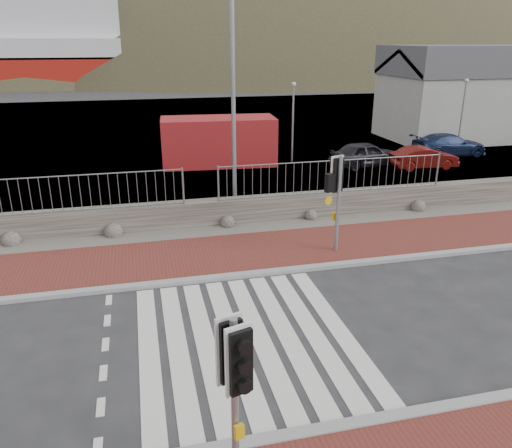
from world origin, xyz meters
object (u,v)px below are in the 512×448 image
object	(u,v)px
streetlight	(237,77)
shipping_container	(219,141)
traffic_signal_near	(234,369)
car_b	(424,158)
traffic_signal_far	(338,184)
car_a	(366,154)
car_c	(449,145)

from	to	relation	value
streetlight	shipping_container	world-z (taller)	streetlight
traffic_signal_near	car_b	size ratio (longest dim) A/B	0.83
traffic_signal_far	car_b	bearing A→B (deg)	-150.65
traffic_signal_far	car_a	bearing A→B (deg)	-137.19
shipping_container	car_a	bearing A→B (deg)	-13.32
streetlight	traffic_signal_far	bearing A→B (deg)	-78.52
streetlight	car_c	xyz separation A→B (m)	(13.48, 7.10, -4.35)
streetlight	shipping_container	distance (m)	8.94
shipping_container	car_b	world-z (taller)	shipping_container
traffic_signal_near	traffic_signal_far	size ratio (longest dim) A/B	0.92
car_a	car_c	world-z (taller)	car_a
traffic_signal_far	streetlight	world-z (taller)	streetlight
traffic_signal_far	car_b	xyz separation A→B (m)	(8.37, 8.90, -1.63)
traffic_signal_far	car_a	size ratio (longest dim) A/B	0.80
car_b	shipping_container	bearing A→B (deg)	73.53
traffic_signal_far	shipping_container	size ratio (longest dim) A/B	0.52
streetlight	shipping_container	xyz separation A→B (m)	(0.62, 8.09, -3.76)
car_a	shipping_container	bearing A→B (deg)	65.91
shipping_container	car_c	bearing A→B (deg)	-0.16
traffic_signal_far	shipping_container	distance (m)	12.38
streetlight	car_b	size ratio (longest dim) A/B	2.63
traffic_signal_far	car_a	world-z (taller)	traffic_signal_far
traffic_signal_near	shipping_container	xyz separation A→B (m)	(3.08, 19.87, -0.80)
shipping_container	car_c	distance (m)	12.90
traffic_signal_far	car_a	distance (m)	11.57
traffic_signal_far	car_c	xyz separation A→B (m)	(11.32, 11.25, -1.57)
traffic_signal_near	car_a	xyz separation A→B (m)	(10.31, 17.58, -1.36)
car_b	traffic_signal_far	bearing A→B (deg)	138.94
car_c	traffic_signal_near	bearing A→B (deg)	139.43
traffic_signal_far	streetlight	size ratio (longest dim) A/B	0.34
traffic_signal_far	car_c	distance (m)	16.04
traffic_signal_far	streetlight	distance (m)	5.44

